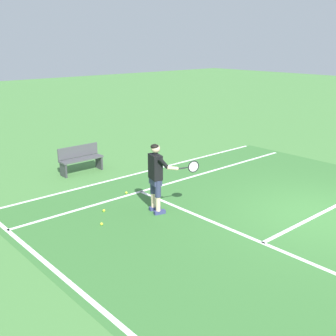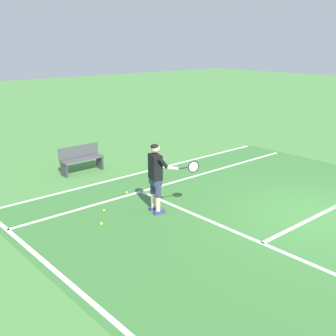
% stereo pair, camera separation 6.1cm
% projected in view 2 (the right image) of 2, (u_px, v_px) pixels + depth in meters
% --- Properties ---
extents(ground_plane, '(80.00, 80.00, 0.00)m').
position_uv_depth(ground_plane, '(318.00, 215.00, 10.05)').
color(ground_plane, '#477F3D').
extents(court_inner_surface, '(10.98, 10.54, 0.00)m').
position_uv_depth(court_inner_surface, '(298.00, 225.00, 9.50)').
color(court_inner_surface, '#387033').
rests_on(court_inner_surface, ground).
extents(line_baseline, '(10.98, 0.10, 0.01)m').
position_uv_depth(line_baseline, '(111.00, 319.00, 6.31)').
color(line_baseline, white).
rests_on(line_baseline, ground).
extents(line_service, '(8.23, 0.10, 0.01)m').
position_uv_depth(line_service, '(262.00, 243.00, 8.66)').
color(line_service, white).
rests_on(line_service, ground).
extents(line_singles_left, '(0.10, 10.14, 0.01)m').
position_uv_depth(line_singles_left, '(176.00, 181.00, 12.46)').
color(line_singles_left, white).
rests_on(line_singles_left, ground).
extents(line_doubles_left, '(0.10, 10.14, 0.01)m').
position_uv_depth(line_doubles_left, '(148.00, 171.00, 13.45)').
color(line_doubles_left, white).
rests_on(line_doubles_left, ground).
extents(tennis_player, '(0.86, 1.04, 1.71)m').
position_uv_depth(tennis_player, '(157.00, 174.00, 9.96)').
color(tennis_player, navy).
rests_on(tennis_player, ground).
extents(tennis_ball_near_feet, '(0.07, 0.07, 0.07)m').
position_uv_depth(tennis_ball_near_feet, '(104.00, 210.00, 10.26)').
color(tennis_ball_near_feet, '#CCE02D').
rests_on(tennis_ball_near_feet, ground).
extents(tennis_ball_by_baseline, '(0.07, 0.07, 0.07)m').
position_uv_depth(tennis_ball_by_baseline, '(127.00, 193.00, 11.46)').
color(tennis_ball_by_baseline, '#CCE02D').
rests_on(tennis_ball_by_baseline, ground).
extents(tennis_ball_mid_court, '(0.07, 0.07, 0.07)m').
position_uv_depth(tennis_ball_mid_court, '(101.00, 224.00, 9.51)').
color(tennis_ball_mid_court, '#CCE02D').
rests_on(tennis_ball_mid_court, ground).
extents(courtside_bench, '(0.40, 1.40, 0.85)m').
position_uv_depth(courtside_bench, '(81.00, 158.00, 13.23)').
color(courtside_bench, '#47474C').
rests_on(courtside_bench, ground).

